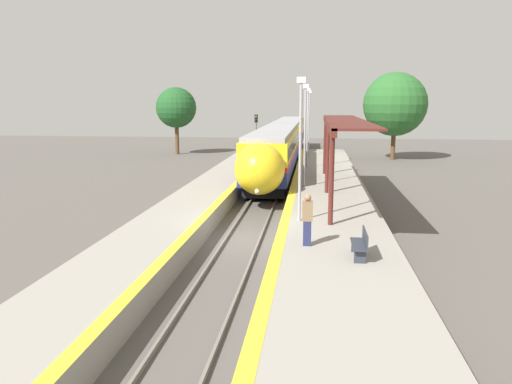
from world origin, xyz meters
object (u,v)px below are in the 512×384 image
Objects in this scene: train at (283,141)px; platform_bench at (361,243)px; person_waiting at (307,219)px; lamppost_far at (307,123)px; lamppost_mid at (305,129)px; lamppost_farthest at (309,119)px; lamppost_near at (300,141)px; railway_signal at (256,135)px.

platform_bench is at bearing -81.64° from train.
lamppost_far reaches higher than person_waiting.
lamppost_mid and lamppost_far have the same top height.
platform_bench is at bearing -86.01° from lamppost_farthest.
lamppost_mid is at bearing -82.16° from train.
train is at bearing 95.23° from lamppost_near.
platform_bench is 0.34× the size of railway_signal.
person_waiting is 21.03m from lamppost_far.
platform_bench is 0.27× the size of lamppost_farthest.
train is 7.18× the size of lamppost_near.
train is 23.40× the size of person_waiting.
lamppost_mid is at bearing 91.84° from person_waiting.
person_waiting is 28.21m from railway_signal.
lamppost_farthest reaches higher than train.
lamppost_near is 17.22m from lamppost_far.
train is at bearing 105.49° from lamppost_far.
person_waiting is at bearing -89.24° from lamppost_farthest.
lamppost_near is 1.00× the size of lamppost_farthest.
person_waiting is at bearing -84.66° from train.
platform_bench is 30.87m from lamppost_farthest.
railway_signal is 0.79× the size of lamppost_near.
train is 27.01× the size of platform_bench.
lamppost_mid is (2.36, -17.11, 2.06)m from train.
lamppost_near is (-0.39, 3.67, 2.40)m from person_waiting.
train is at bearing 97.84° from lamppost_mid.
lamppost_far is (0.00, 17.22, 0.00)m from lamppost_near.
train is 2.92m from railway_signal.
lamppost_near is at bearing -84.77° from train.
railway_signal is at bearing -144.37° from train.
railway_signal is at bearing 100.34° from person_waiting.
lamppost_farthest is (-0.39, 29.50, 2.40)m from person_waiting.
railway_signal reaches higher than platform_bench.
railway_signal is at bearing 100.97° from lamppost_near.
train is 9.09× the size of railway_signal.
person_waiting is 0.31× the size of lamppost_far.
railway_signal reaches higher than person_waiting.
person_waiting is at bearing -88.16° from lamppost_mid.
lamppost_far is at bearing -55.72° from railway_signal.
lamppost_near is 8.61m from lamppost_mid.
lamppost_near reaches higher than train.
lamppost_farthest is (0.00, 25.82, 0.00)m from lamppost_near.
railway_signal is 0.79× the size of lamppost_farthest.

